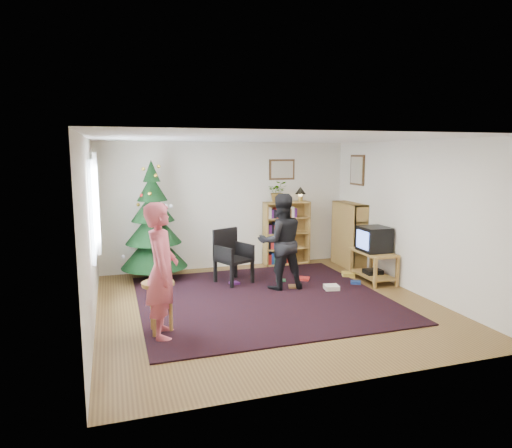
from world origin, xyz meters
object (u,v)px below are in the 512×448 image
object	(u,v)px
crt_tv	(374,239)
potted_plant	(278,192)
armchair	(232,254)
person_standing	(162,271)
bookshelf_right	(349,234)
person_by_chair	(281,242)
picture_right	(357,170)
picture_back	(282,170)
stool	(158,294)
bookshelf_back	(286,232)
tv_stand	(373,264)
table_lamp	(300,191)
christmas_tree	(153,230)

from	to	relation	value
crt_tv	potted_plant	distance (m)	2.21
armchair	person_standing	bearing A→B (deg)	-148.80
bookshelf_right	armchair	distance (m)	2.58
person_by_chair	picture_right	bearing A→B (deg)	-149.42
bookshelf_right	picture_back	bearing A→B (deg)	58.99
stool	bookshelf_back	bearing A→B (deg)	45.51
tv_stand	picture_back	bearing A→B (deg)	120.32
armchair	person_by_chair	xyz separation A→B (m)	(0.68, -0.64, 0.30)
armchair	table_lamp	bearing A→B (deg)	5.23
picture_right	person_standing	size ratio (longest dim) A/B	0.35
christmas_tree	stool	world-z (taller)	christmas_tree
tv_stand	table_lamp	bearing A→B (deg)	112.68
christmas_tree	bookshelf_right	distance (m)	3.87
christmas_tree	person_standing	bearing A→B (deg)	-93.11
bookshelf_back	bookshelf_right	distance (m)	1.27
picture_right	bookshelf_back	distance (m)	1.90
bookshelf_back	crt_tv	xyz separation A→B (m)	(1.01, -1.69, 0.11)
crt_tv	table_lamp	xyz separation A→B (m)	(-0.71, 1.69, 0.73)
picture_right	armchair	distance (m)	3.06
picture_right	armchair	bearing A→B (deg)	-171.94
person_standing	table_lamp	xyz separation A→B (m)	(3.17, 3.07, 0.65)
tv_stand	person_by_chair	xyz separation A→B (m)	(-1.75, 0.08, 0.49)
picture_right	crt_tv	world-z (taller)	picture_right
bookshelf_back	person_standing	distance (m)	4.21
picture_back	person_standing	distance (m)	4.40
bookshelf_back	armchair	distance (m)	1.72
christmas_tree	table_lamp	distance (m)	3.10
potted_plant	table_lamp	world-z (taller)	potted_plant
picture_right	armchair	world-z (taller)	picture_right
crt_tv	person_by_chair	world-z (taller)	person_by_chair
picture_right	potted_plant	distance (m)	1.64
bookshelf_right	potted_plant	size ratio (longest dim) A/B	3.06
bookshelf_right	crt_tv	size ratio (longest dim) A/B	2.56
tv_stand	stool	bearing A→B (deg)	-162.05
armchair	potted_plant	xyz separation A→B (m)	(1.22, 0.97, 1.00)
crt_tv	table_lamp	bearing A→B (deg)	112.60
stool	picture_back	bearing A→B (deg)	47.39
bookshelf_right	tv_stand	distance (m)	1.17
bookshelf_back	potted_plant	size ratio (longest dim) A/B	3.06
bookshelf_right	potted_plant	world-z (taller)	potted_plant
crt_tv	person_standing	distance (m)	4.12
tv_stand	table_lamp	world-z (taller)	table_lamp
tv_stand	potted_plant	world-z (taller)	potted_plant
potted_plant	bookshelf_right	bearing A→B (deg)	-23.60
christmas_tree	armchair	size ratio (longest dim) A/B	2.26
bookshelf_right	bookshelf_back	bearing A→B (deg)	62.78
bookshelf_back	armchair	xyz separation A→B (m)	(-1.42, -0.97, -0.15)
bookshelf_right	table_lamp	distance (m)	1.31
bookshelf_back	bookshelf_right	bearing A→B (deg)	-27.22
table_lamp	picture_right	bearing A→B (deg)	-31.49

